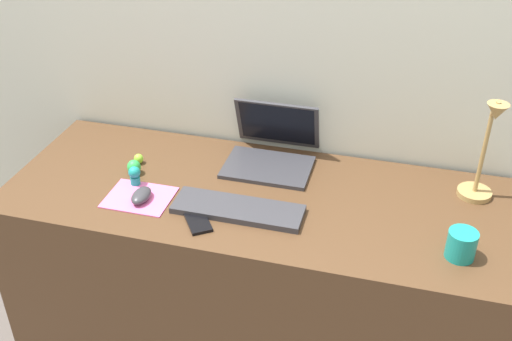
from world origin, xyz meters
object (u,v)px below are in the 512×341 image
object	(u,v)px
keyboard	(238,209)
toy_figurine_lime	(139,159)
toy_figurine_green	(134,167)
desk_lamp	(485,154)
coffee_mug	(461,245)
mouse	(141,195)
toy_figurine_teal	(135,175)
laptop	(273,148)
cell_phone	(197,221)

from	to	relation	value
keyboard	toy_figurine_lime	world-z (taller)	toy_figurine_lime
toy_figurine_green	toy_figurine_lime	distance (m)	0.07
desk_lamp	toy_figurine_lime	size ratio (longest dim) A/B	10.35
coffee_mug	mouse	bearing A→B (deg)	178.89
toy_figurine_teal	laptop	bearing A→B (deg)	34.11
keyboard	toy_figurine_teal	world-z (taller)	toy_figurine_teal
desk_lamp	coffee_mug	xyz separation A→B (m)	(-0.05, -0.30, -0.13)
toy_figurine_teal	toy_figurine_green	bearing A→B (deg)	117.53
mouse	coffee_mug	distance (m)	0.98
laptop	mouse	world-z (taller)	laptop
keyboard	cell_phone	distance (m)	0.13
laptop	toy_figurine_teal	world-z (taller)	laptop
cell_phone	toy_figurine_green	world-z (taller)	toy_figurine_green
keyboard	mouse	distance (m)	0.32
cell_phone	coffee_mug	size ratio (longest dim) A/B	1.49
laptop	toy_figurine_green	size ratio (longest dim) A/B	5.78
keyboard	cell_phone	xyz separation A→B (m)	(-0.11, -0.08, -0.01)
mouse	desk_lamp	world-z (taller)	desk_lamp
cell_phone	toy_figurine_lime	bearing A→B (deg)	104.58
desk_lamp	coffee_mug	bearing A→B (deg)	-99.42
mouse	cell_phone	size ratio (longest dim) A/B	0.75
desk_lamp	toy_figurine_green	size ratio (longest dim) A/B	7.21
laptop	mouse	bearing A→B (deg)	-134.19
desk_lamp	toy_figurine_green	xyz separation A→B (m)	(-1.12, -0.14, -0.15)
keyboard	coffee_mug	bearing A→B (deg)	-3.69
toy_figurine_green	keyboard	bearing A→B (deg)	-16.59
coffee_mug	toy_figurine_green	bearing A→B (deg)	171.30
mouse	toy_figurine_teal	size ratio (longest dim) A/B	1.39
laptop	toy_figurine_green	distance (m)	0.49
mouse	desk_lamp	xyz separation A→B (m)	(1.03, 0.28, 0.15)
laptop	toy_figurine_teal	size ratio (longest dim) A/B	4.34
cell_phone	desk_lamp	world-z (taller)	desk_lamp
coffee_mug	toy_figurine_teal	distance (m)	1.04
mouse	cell_phone	xyz separation A→B (m)	(0.21, -0.06, -0.02)
keyboard	toy_figurine_teal	distance (m)	0.38
keyboard	desk_lamp	size ratio (longest dim) A/B	1.10
keyboard	cell_phone	bearing A→B (deg)	-141.60
desk_lamp	toy_figurine_teal	size ratio (longest dim) A/B	5.41
coffee_mug	toy_figurine_lime	size ratio (longest dim) A/B	2.38
laptop	coffee_mug	size ratio (longest dim) A/B	3.49
mouse	toy_figurine_green	size ratio (longest dim) A/B	1.85
laptop	toy_figurine_lime	size ratio (longest dim) A/B	8.30
toy_figurine_green	toy_figurine_teal	size ratio (longest dim) A/B	0.75
keyboard	laptop	bearing A→B (deg)	84.91
laptop	keyboard	xyz separation A→B (m)	(-0.03, -0.33, -0.04)
desk_lamp	toy_figurine_lime	world-z (taller)	desk_lamp
coffee_mug	toy_figurine_teal	size ratio (longest dim) A/B	1.24
keyboard	toy_figurine_green	size ratio (longest dim) A/B	7.90
cell_phone	desk_lamp	distance (m)	0.91
mouse	coffee_mug	bearing A→B (deg)	-1.11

